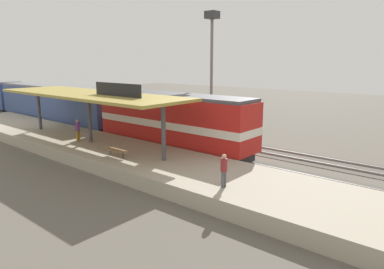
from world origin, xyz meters
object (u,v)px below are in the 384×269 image
(passenger_carriage_front, at_px, (55,104))
(person_walking, at_px, (78,129))
(locomotive, at_px, (172,121))
(light_mast, at_px, (212,47))
(platform_bench, at_px, (117,150))
(person_waiting, at_px, (224,169))

(passenger_carriage_front, bearing_deg, person_walking, -111.94)
(locomotive, relative_size, light_mast, 1.23)
(locomotive, height_order, passenger_carriage_front, locomotive)
(platform_bench, height_order, light_mast, light_mast)
(light_mast, bearing_deg, locomotive, -165.52)
(passenger_carriage_front, bearing_deg, platform_bench, -107.88)
(person_waiting, bearing_deg, passenger_carriage_front, 77.38)
(light_mast, relative_size, person_waiting, 6.84)
(light_mast, distance_m, person_waiting, 19.03)
(locomotive, bearing_deg, person_walking, 132.91)
(locomotive, height_order, light_mast, light_mast)
(light_mast, bearing_deg, person_walking, 165.08)
(passenger_carriage_front, xyz_separation_m, person_walking, (-5.06, -12.56, -0.46))
(platform_bench, distance_m, locomotive, 6.12)
(platform_bench, height_order, person_waiting, person_waiting)
(platform_bench, xyz_separation_m, locomotive, (6.00, 0.59, 1.07))
(locomotive, xyz_separation_m, person_walking, (-5.06, 5.44, -0.56))
(platform_bench, distance_m, person_waiting, 8.64)
(person_walking, bearing_deg, platform_bench, -98.87)
(passenger_carriage_front, relative_size, light_mast, 1.71)
(locomotive, relative_size, person_waiting, 8.44)
(person_walking, bearing_deg, locomotive, -47.09)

